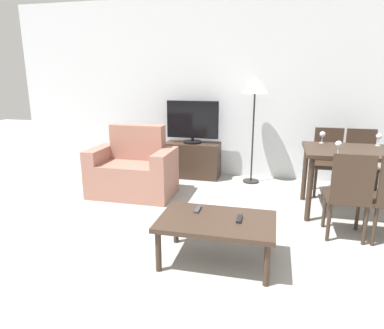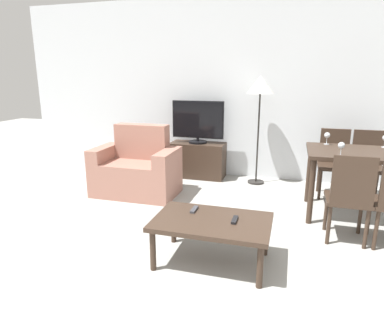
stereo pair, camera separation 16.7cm
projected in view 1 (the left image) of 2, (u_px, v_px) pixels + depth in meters
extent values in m
cube|color=silver|center=(242.00, 90.00, 5.20)|extent=(7.53, 0.06, 2.70)
cube|color=#9E6B5B|center=(133.00, 179.00, 4.56)|extent=(0.74, 0.66, 0.45)
cube|color=#9E6B5B|center=(138.00, 142.00, 4.66)|extent=(0.74, 0.20, 0.47)
cube|color=#9E6B5B|center=(101.00, 170.00, 4.64)|extent=(0.18, 0.66, 0.63)
cube|color=#9E6B5B|center=(165.00, 175.00, 4.43)|extent=(0.18, 0.66, 0.63)
cube|color=#38281E|center=(193.00, 160.00, 5.39)|extent=(0.85, 0.40, 0.54)
cylinder|color=black|center=(193.00, 142.00, 5.31)|extent=(0.28, 0.28, 0.03)
cylinder|color=black|center=(193.00, 139.00, 5.30)|extent=(0.04, 0.04, 0.05)
cube|color=black|center=(193.00, 120.00, 5.22)|extent=(0.80, 0.04, 0.57)
cube|color=black|center=(192.00, 120.00, 5.20)|extent=(0.77, 0.01, 0.53)
cube|color=#38281E|center=(217.00, 221.00, 2.88)|extent=(0.98, 0.62, 0.04)
cylinder|color=#38281E|center=(158.00, 251.00, 2.79)|extent=(0.05, 0.05, 0.35)
cylinder|color=#38281E|center=(267.00, 265.00, 2.59)|extent=(0.05, 0.05, 0.35)
cylinder|color=#38281E|center=(176.00, 225.00, 3.27)|extent=(0.05, 0.05, 0.35)
cylinder|color=#38281E|center=(269.00, 235.00, 3.07)|extent=(0.05, 0.05, 0.35)
cube|color=#38281E|center=(358.00, 152.00, 3.82)|extent=(1.15, 0.81, 0.04)
cylinder|color=#38281E|center=(309.00, 190.00, 3.71)|extent=(0.06, 0.06, 0.72)
cylinder|color=#38281E|center=(305.00, 173.00, 4.36)|extent=(0.06, 0.06, 0.72)
cube|color=#38281E|center=(346.00, 197.00, 3.35)|extent=(0.40, 0.40, 0.04)
cylinder|color=#38281E|center=(324.00, 210.00, 3.60)|extent=(0.04, 0.04, 0.39)
cylinder|color=#38281E|center=(358.00, 213.00, 3.52)|extent=(0.04, 0.04, 0.39)
cylinder|color=#38281E|center=(329.00, 222.00, 3.29)|extent=(0.04, 0.04, 0.39)
cylinder|color=#38281E|center=(365.00, 226.00, 3.22)|extent=(0.04, 0.04, 0.39)
cube|color=#38281E|center=(353.00, 179.00, 3.12)|extent=(0.37, 0.04, 0.45)
cube|color=#38281E|center=(361.00, 167.00, 4.45)|extent=(0.40, 0.40, 0.04)
cylinder|color=#38281E|center=(348.00, 185.00, 4.39)|extent=(0.04, 0.04, 0.39)
cylinder|color=#38281E|center=(376.00, 187.00, 4.32)|extent=(0.04, 0.04, 0.39)
cylinder|color=#38281E|center=(344.00, 178.00, 4.70)|extent=(0.04, 0.04, 0.39)
cylinder|color=#38281E|center=(369.00, 180.00, 4.62)|extent=(0.04, 0.04, 0.39)
cube|color=#38281E|center=(360.00, 146.00, 4.56)|extent=(0.37, 0.04, 0.45)
cylinder|color=#38281E|center=(366.00, 213.00, 3.51)|extent=(0.04, 0.04, 0.39)
cylinder|color=#38281E|center=(374.00, 226.00, 3.20)|extent=(0.04, 0.04, 0.39)
cube|color=#38281E|center=(328.00, 165.00, 4.55)|extent=(0.40, 0.40, 0.04)
cylinder|color=#38281E|center=(315.00, 183.00, 4.49)|extent=(0.04, 0.04, 0.39)
cylinder|color=#38281E|center=(342.00, 185.00, 4.41)|extent=(0.04, 0.04, 0.39)
cylinder|color=#38281E|center=(313.00, 176.00, 4.79)|extent=(0.04, 0.04, 0.39)
cylinder|color=#38281E|center=(337.00, 178.00, 4.72)|extent=(0.04, 0.04, 0.39)
cube|color=#38281E|center=(328.00, 144.00, 4.66)|extent=(0.37, 0.04, 0.45)
cylinder|color=black|center=(251.00, 181.00, 5.17)|extent=(0.24, 0.24, 0.02)
cylinder|color=black|center=(253.00, 138.00, 5.01)|extent=(0.02, 0.02, 1.29)
cone|color=white|center=(255.00, 84.00, 4.81)|extent=(0.37, 0.37, 0.24)
cube|color=#38383D|center=(198.00, 209.00, 3.06)|extent=(0.04, 0.15, 0.02)
cube|color=black|center=(239.00, 219.00, 2.86)|extent=(0.04, 0.15, 0.02)
cylinder|color=silver|center=(378.00, 145.00, 4.03)|extent=(0.06, 0.06, 0.01)
cylinder|color=silver|center=(378.00, 142.00, 4.02)|extent=(0.01, 0.01, 0.07)
sphere|color=silver|center=(379.00, 136.00, 4.00)|extent=(0.07, 0.07, 0.07)
cylinder|color=silver|center=(322.00, 143.00, 4.18)|extent=(0.06, 0.06, 0.01)
cylinder|color=silver|center=(322.00, 140.00, 4.17)|extent=(0.01, 0.01, 0.07)
sphere|color=silver|center=(323.00, 134.00, 4.15)|extent=(0.07, 0.07, 0.07)
cylinder|color=silver|center=(338.00, 154.00, 3.60)|extent=(0.06, 0.06, 0.01)
cylinder|color=silver|center=(338.00, 150.00, 3.59)|extent=(0.01, 0.01, 0.07)
sphere|color=silver|center=(339.00, 144.00, 3.57)|extent=(0.07, 0.07, 0.07)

